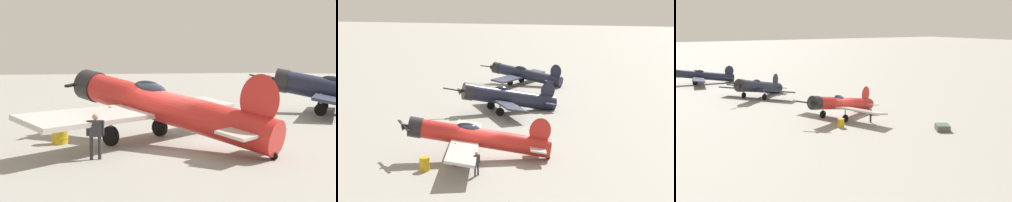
% 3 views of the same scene
% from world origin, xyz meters
% --- Properties ---
extents(ground_plane, '(400.00, 400.00, 0.00)m').
position_xyz_m(ground_plane, '(0.00, 0.00, 0.00)').
color(ground_plane, gray).
extents(airplane_foreground, '(10.88, 11.57, 3.07)m').
position_xyz_m(airplane_foreground, '(0.49, 0.18, 1.58)').
color(airplane_foreground, red).
rests_on(airplane_foreground, ground_plane).
extents(airplane_mid_apron, '(10.07, 10.15, 3.31)m').
position_xyz_m(airplane_mid_apron, '(3.91, -16.24, 1.48)').
color(airplane_mid_apron, '#1E2338').
rests_on(airplane_mid_apron, ground_plane).
extents(airplane_far_line, '(11.59, 12.02, 3.00)m').
position_xyz_m(airplane_far_line, '(7.66, -33.81, 1.40)').
color(airplane_far_line, '#1E2338').
rests_on(airplane_far_line, ground_plane).
extents(ground_crew_mechanic, '(0.34, 0.58, 1.58)m').
position_xyz_m(ground_crew_mechanic, '(-1.04, 3.57, 0.95)').
color(ground_crew_mechanic, '#2D2D33').
rests_on(ground_crew_mechanic, ground_plane).
extents(fuel_drum, '(0.69, 0.69, 0.89)m').
position_xyz_m(fuel_drum, '(2.58, 3.66, 0.45)').
color(fuel_drum, gold).
rests_on(fuel_drum, ground_plane).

